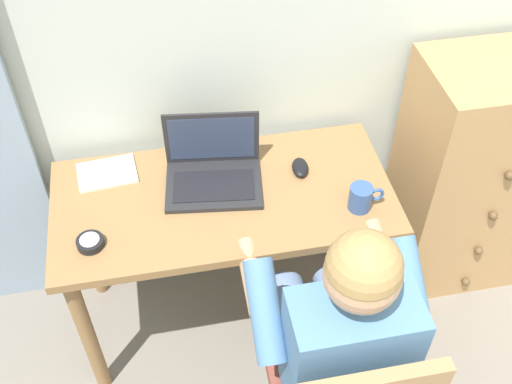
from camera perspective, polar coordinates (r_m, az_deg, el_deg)
The scene contains 8 objects.
desk at distance 2.29m, azimuth -2.93°, elevation -2.31°, with size 1.21×0.58×0.74m.
dresser at distance 2.69m, azimuth 18.99°, elevation 1.30°, with size 0.54×0.44×1.08m.
person_seated at distance 1.96m, azimuth 7.28°, elevation -11.79°, with size 0.53×0.59×1.21m.
laptop at distance 2.23m, azimuth -3.96°, elevation 2.12°, with size 0.37×0.29×0.24m.
computer_mouse at distance 2.29m, azimuth 4.06°, elevation 2.26°, with size 0.06×0.10×0.03m, color black.
desk_clock at distance 2.11m, azimuth -14.95°, elevation -4.49°, with size 0.09×0.09×0.03m.
notebook_pad at distance 2.34m, azimuth -13.49°, elevation 1.70°, with size 0.21×0.15×0.01m, color silver.
coffee_mug at distance 2.16m, azimuth 9.62°, elevation -0.51°, with size 0.12×0.08×0.09m.
Camera 1 is at (-0.68, 0.32, 2.33)m, focal length 43.64 mm.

